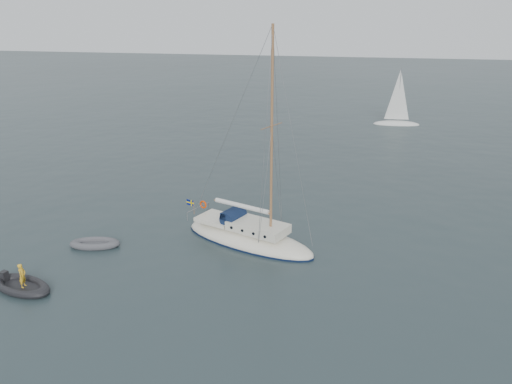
# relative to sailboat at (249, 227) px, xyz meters

# --- Properties ---
(ground) EXTENTS (300.00, 300.00, 0.00)m
(ground) POSITION_rel_sailboat_xyz_m (0.88, -0.71, -1.01)
(ground) COLOR black
(ground) RESTS_ON ground
(sailboat) EXTENTS (9.34, 2.80, 13.30)m
(sailboat) POSITION_rel_sailboat_xyz_m (0.00, 0.00, 0.00)
(sailboat) COLOR silver
(sailboat) RESTS_ON ground
(dinghy) EXTENTS (2.99, 1.35, 0.43)m
(dinghy) POSITION_rel_sailboat_xyz_m (-8.80, -2.79, -0.82)
(dinghy) COLOR #525257
(dinghy) RESTS_ON ground
(rib) EXTENTS (3.63, 1.65, 1.47)m
(rib) POSITION_rel_sailboat_xyz_m (-9.79, -8.11, -0.78)
(rib) COLOR black
(rib) RESTS_ON ground
(distant_yacht_c) EXTENTS (5.72, 3.05, 7.57)m
(distant_yacht_c) POSITION_rel_sailboat_xyz_m (9.45, 38.24, 2.23)
(distant_yacht_c) COLOR silver
(distant_yacht_c) RESTS_ON ground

